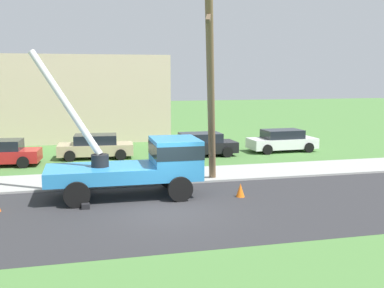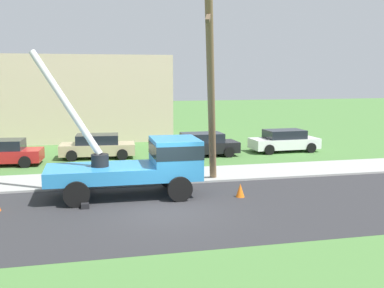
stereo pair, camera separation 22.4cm
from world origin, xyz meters
The scene contains 10 objects.
ground_plane centered at (0.00, 12.00, 0.00)m, with size 120.00×120.00×0.00m, color #477538.
road_asphalt centered at (0.00, 0.00, 0.00)m, with size 80.00×8.19×0.01m, color #2B2B2D.
sidewalk_strip centered at (0.00, 5.78, 0.05)m, with size 80.00×3.37×0.10m, color #9E9E99.
utility_truck centered at (-0.49, 2.50, 1.41)m, with size 6.76×3.20×5.98m.
leaning_utility_pole centered at (2.53, 3.14, 4.31)m, with size 1.60×3.89×8.43m.
traffic_cone_ahead centered at (3.29, 1.32, 0.28)m, with size 0.36×0.36×0.56m, color orange.
parked_sedan_tan centered at (-2.05, 12.00, 0.71)m, with size 4.53×2.24×1.42m.
parked_sedan_black centered at (4.24, 11.24, 0.71)m, with size 4.43×2.08×1.42m.
parked_sedan_white centered at (9.87, 11.64, 0.71)m, with size 4.45×2.11×1.42m.
lowrise_building_backdrop centered at (-5.22, 21.07, 3.20)m, with size 18.00×6.00×6.40m, color #C6B293.
Camera 1 is at (-3.19, -16.49, 4.97)m, focal length 44.17 mm.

